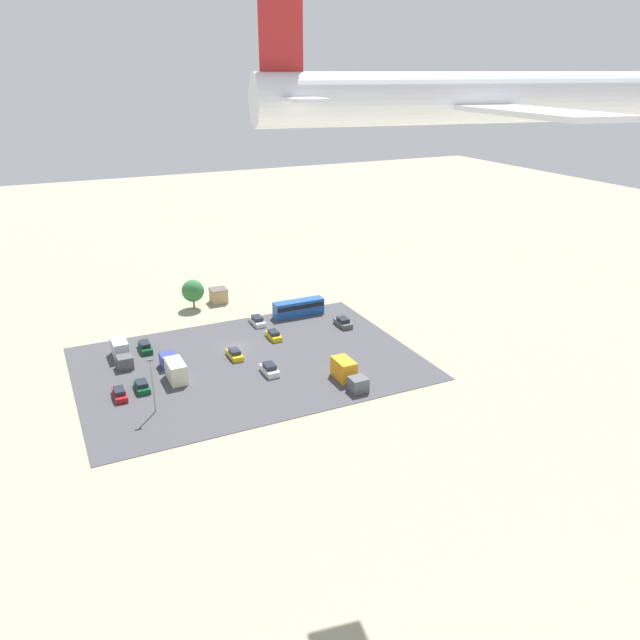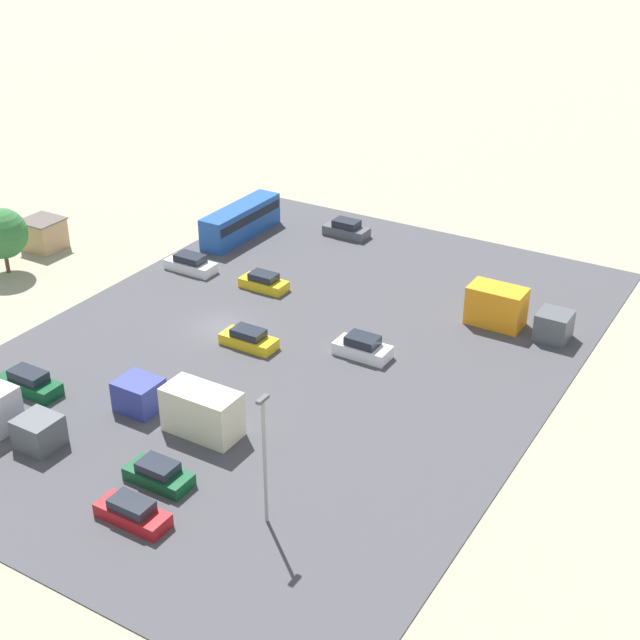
{
  "view_description": "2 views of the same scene",
  "coord_description": "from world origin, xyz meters",
  "px_view_note": "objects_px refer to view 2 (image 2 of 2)",
  "views": [
    {
      "loc": [
        29.64,
        96.31,
        45.29
      ],
      "look_at": [
        -1.56,
        31.02,
        16.26
      ],
      "focal_mm": 35.0,
      "sensor_mm": 36.0,
      "label": 1
    },
    {
      "loc": [
        49.34,
        38.93,
        33.47
      ],
      "look_at": [
        -0.67,
        8.82,
        2.75
      ],
      "focal_mm": 50.0,
      "sensor_mm": 36.0,
      "label": 2
    }
  ],
  "objects_px": {
    "parked_car_4": "(346,229)",
    "parked_truck_0": "(184,407)",
    "parked_car_7": "(249,339)",
    "parked_car_5": "(264,282)",
    "parked_car_3": "(191,264)",
    "shed_building": "(44,234)",
    "parked_car_6": "(30,383)",
    "bus": "(241,220)",
    "parked_car_2": "(362,348)",
    "parked_truck_2": "(512,311)",
    "parked_truck_1": "(0,412)",
    "parked_car_0": "(132,512)",
    "parked_car_1": "(159,474)"
  },
  "relations": [
    {
      "from": "parked_car_1",
      "to": "parked_truck_2",
      "type": "relative_size",
      "value": 0.51
    },
    {
      "from": "bus",
      "to": "parked_car_5",
      "type": "relative_size",
      "value": 2.42
    },
    {
      "from": "parked_car_0",
      "to": "parked_truck_2",
      "type": "xyz_separation_m",
      "value": [
        -32.94,
        10.09,
        0.85
      ]
    },
    {
      "from": "parked_car_5",
      "to": "parked_car_1",
      "type": "bearing_deg",
      "value": 20.92
    },
    {
      "from": "bus",
      "to": "parked_car_4",
      "type": "relative_size",
      "value": 2.29
    },
    {
      "from": "parked_car_3",
      "to": "parked_car_6",
      "type": "relative_size",
      "value": 0.99
    },
    {
      "from": "parked_car_3",
      "to": "parked_truck_0",
      "type": "xyz_separation_m",
      "value": [
        19.53,
        14.98,
        0.81
      ]
    },
    {
      "from": "shed_building",
      "to": "parked_car_2",
      "type": "relative_size",
      "value": 0.83
    },
    {
      "from": "parked_car_4",
      "to": "parked_truck_0",
      "type": "bearing_deg",
      "value": 11.72
    },
    {
      "from": "bus",
      "to": "parked_car_5",
      "type": "height_order",
      "value": "bus"
    },
    {
      "from": "parked_car_2",
      "to": "parked_car_7",
      "type": "relative_size",
      "value": 0.96
    },
    {
      "from": "parked_truck_1",
      "to": "parked_car_0",
      "type": "bearing_deg",
      "value": 79.62
    },
    {
      "from": "shed_building",
      "to": "parked_car_4",
      "type": "bearing_deg",
      "value": 126.94
    },
    {
      "from": "shed_building",
      "to": "parked_car_1",
      "type": "distance_m",
      "value": 39.34
    },
    {
      "from": "parked_car_1",
      "to": "parked_car_6",
      "type": "distance_m",
      "value": 14.72
    },
    {
      "from": "parked_car_7",
      "to": "parked_car_5",
      "type": "bearing_deg",
      "value": -152.26
    },
    {
      "from": "parked_car_1",
      "to": "parked_car_3",
      "type": "xyz_separation_m",
      "value": [
        -25.05,
        -17.43,
        0.04
      ]
    },
    {
      "from": "shed_building",
      "to": "parked_car_5",
      "type": "bearing_deg",
      "value": 98.19
    },
    {
      "from": "parked_car_3",
      "to": "parked_truck_0",
      "type": "height_order",
      "value": "parked_truck_0"
    },
    {
      "from": "parked_car_1",
      "to": "parked_car_4",
      "type": "distance_m",
      "value": 40.53
    },
    {
      "from": "bus",
      "to": "parked_car_6",
      "type": "distance_m",
      "value": 31.07
    },
    {
      "from": "parked_car_6",
      "to": "parked_truck_1",
      "type": "relative_size",
      "value": 0.57
    },
    {
      "from": "parked_car_2",
      "to": "parked_truck_0",
      "type": "height_order",
      "value": "parked_truck_0"
    },
    {
      "from": "shed_building",
      "to": "parked_car_6",
      "type": "relative_size",
      "value": 0.74
    },
    {
      "from": "parked_truck_0",
      "to": "parked_car_3",
      "type": "bearing_deg",
      "value": 37.49
    },
    {
      "from": "parked_car_4",
      "to": "shed_building",
      "type": "bearing_deg",
      "value": -53.06
    },
    {
      "from": "parked_car_0",
      "to": "parked_car_5",
      "type": "distance_m",
      "value": 30.69
    },
    {
      "from": "parked_car_4",
      "to": "parked_truck_1",
      "type": "relative_size",
      "value": 0.53
    },
    {
      "from": "parked_car_5",
      "to": "parked_car_6",
      "type": "relative_size",
      "value": 0.88
    },
    {
      "from": "parked_car_0",
      "to": "parked_car_7",
      "type": "height_order",
      "value": "parked_car_0"
    },
    {
      "from": "parked_car_2",
      "to": "parked_car_6",
      "type": "height_order",
      "value": "parked_car_2"
    },
    {
      "from": "parked_car_4",
      "to": "parked_truck_2",
      "type": "height_order",
      "value": "parked_truck_2"
    },
    {
      "from": "bus",
      "to": "parked_car_1",
      "type": "distance_m",
      "value": 38.68
    },
    {
      "from": "parked_car_6",
      "to": "parked_truck_1",
      "type": "xyz_separation_m",
      "value": [
        4.24,
        2.0,
        0.67
      ]
    },
    {
      "from": "parked_car_5",
      "to": "parked_car_3",
      "type": "bearing_deg",
      "value": -87.93
    },
    {
      "from": "parked_car_3",
      "to": "parked_truck_1",
      "type": "xyz_separation_m",
      "value": [
        26.04,
        5.08,
        0.71
      ]
    },
    {
      "from": "parked_car_5",
      "to": "parked_truck_2",
      "type": "relative_size",
      "value": 0.51
    },
    {
      "from": "parked_car_1",
      "to": "parked_car_5",
      "type": "distance_m",
      "value": 27.12
    },
    {
      "from": "parked_car_1",
      "to": "parked_car_7",
      "type": "relative_size",
      "value": 0.94
    },
    {
      "from": "shed_building",
      "to": "parked_car_5",
      "type": "distance_m",
      "value": 23.15
    },
    {
      "from": "shed_building",
      "to": "parked_truck_1",
      "type": "distance_m",
      "value": 30.65
    },
    {
      "from": "parked_car_1",
      "to": "parked_car_6",
      "type": "relative_size",
      "value": 0.87
    },
    {
      "from": "parked_car_2",
      "to": "parked_truck_0",
      "type": "bearing_deg",
      "value": -21.73
    },
    {
      "from": "bus",
      "to": "parked_car_7",
      "type": "bearing_deg",
      "value": -53.01
    },
    {
      "from": "parked_car_4",
      "to": "parked_car_6",
      "type": "height_order",
      "value": "parked_car_4"
    },
    {
      "from": "parked_car_6",
      "to": "parked_truck_1",
      "type": "bearing_deg",
      "value": 25.27
    },
    {
      "from": "shed_building",
      "to": "parked_car_7",
      "type": "relative_size",
      "value": 0.8
    },
    {
      "from": "parked_car_0",
      "to": "parked_car_5",
      "type": "height_order",
      "value": "same"
    },
    {
      "from": "parked_truck_1",
      "to": "parked_car_2",
      "type": "bearing_deg",
      "value": 142.97
    },
    {
      "from": "bus",
      "to": "parked_truck_2",
      "type": "height_order",
      "value": "parked_truck_2"
    }
  ]
}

